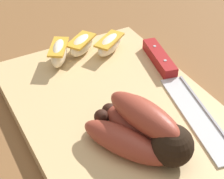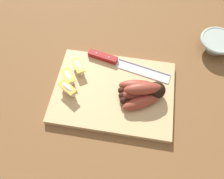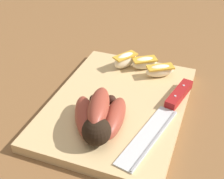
# 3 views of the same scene
# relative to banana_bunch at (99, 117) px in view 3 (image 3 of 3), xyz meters

# --- Properties ---
(ground_plane) EXTENTS (6.00, 6.00, 0.00)m
(ground_plane) POSITION_rel_banana_bunch_xyz_m (-0.09, 0.01, -0.04)
(ground_plane) COLOR brown
(cutting_board) EXTENTS (0.37, 0.27, 0.02)m
(cutting_board) POSITION_rel_banana_bunch_xyz_m (-0.09, 0.01, -0.03)
(cutting_board) COLOR tan
(cutting_board) RESTS_ON ground_plane
(banana_bunch) EXTENTS (0.14, 0.12, 0.06)m
(banana_bunch) POSITION_rel_banana_bunch_xyz_m (0.00, 0.00, 0.00)
(banana_bunch) COLOR black
(banana_bunch) RESTS_ON cutting_board
(chefs_knife) EXTENTS (0.28, 0.09, 0.02)m
(chefs_knife) POSITION_rel_banana_bunch_xyz_m (-0.10, 0.11, -0.02)
(chefs_knife) COLOR silver
(chefs_knife) RESTS_ON cutting_board
(apple_wedge_near) EXTENTS (0.06, 0.07, 0.03)m
(apple_wedge_near) POSITION_rel_banana_bunch_xyz_m (-0.21, 0.06, -0.01)
(apple_wedge_near) COLOR #F4E5C1
(apple_wedge_near) RESTS_ON cutting_board
(apple_wedge_middle) EXTENTS (0.06, 0.07, 0.03)m
(apple_wedge_middle) POSITION_rel_banana_bunch_xyz_m (-0.23, 0.02, -0.01)
(apple_wedge_middle) COLOR #F4E5C1
(apple_wedge_middle) RESTS_ON cutting_board
(apple_wedge_far) EXTENTS (0.07, 0.06, 0.04)m
(apple_wedge_far) POSITION_rel_banana_bunch_xyz_m (-0.22, -0.02, -0.01)
(apple_wedge_far) COLOR #F4E5C1
(apple_wedge_far) RESTS_ON cutting_board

